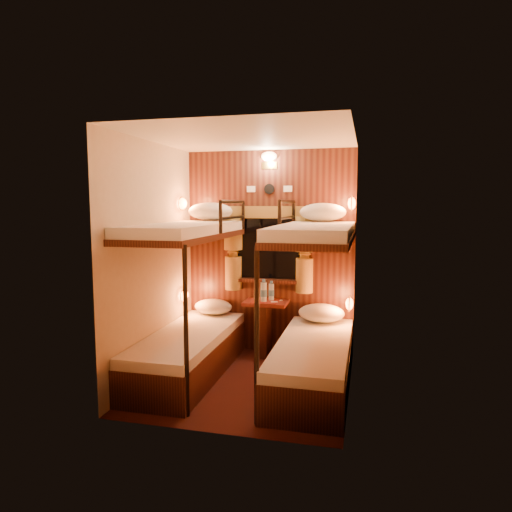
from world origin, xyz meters
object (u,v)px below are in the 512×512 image
(bottle_left, at_px, (264,292))
(bottle_right, at_px, (271,292))
(table, at_px, (266,321))
(bunk_left, at_px, (189,322))
(bunk_right, at_px, (314,330))

(bottle_left, distance_m, bottle_right, 0.12)
(table, xyz_separation_m, bottle_right, (0.05, 0.06, 0.34))
(table, relative_size, bottle_left, 2.48)
(bunk_left, bearing_deg, bunk_right, 0.00)
(bottle_left, height_order, bottle_right, bottle_left)
(bunk_right, height_order, table, bunk_right)
(bunk_left, height_order, bottle_left, bunk_left)
(bunk_right, distance_m, bottle_right, 1.05)
(bunk_right, bearing_deg, bottle_left, 131.84)
(bunk_right, relative_size, bottle_right, 8.16)
(bunk_left, bearing_deg, bottle_left, 49.83)
(table, height_order, bottle_left, bottle_left)
(bottle_right, bearing_deg, bottle_left, -127.82)
(bunk_left, height_order, bunk_right, same)
(bottle_left, relative_size, bottle_right, 1.13)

